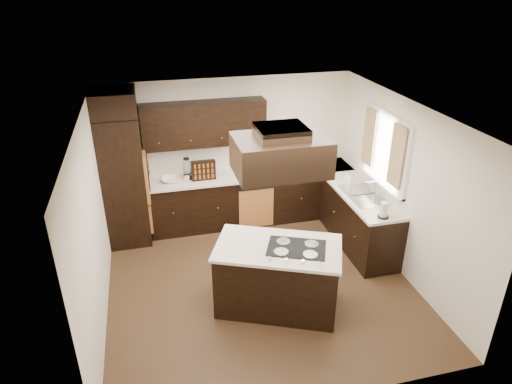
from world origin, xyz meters
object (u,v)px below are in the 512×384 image
island (277,278)px  spice_rack (203,170)px  oven_column (124,180)px  range_hood (281,155)px

island → spice_rack: (-0.62, 2.25, 0.65)m
oven_column → spice_rack: 1.27m
range_hood → spice_rack: range_hood is taller
island → range_hood: size_ratio=1.45×
island → range_hood: (-0.01, -0.02, 1.72)m
island → range_hood: 1.72m
range_hood → oven_column: bearing=129.7°
oven_column → island: (1.88, -2.23, -0.62)m
island → range_hood: range_hood is taller
oven_column → range_hood: bearing=-50.3°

